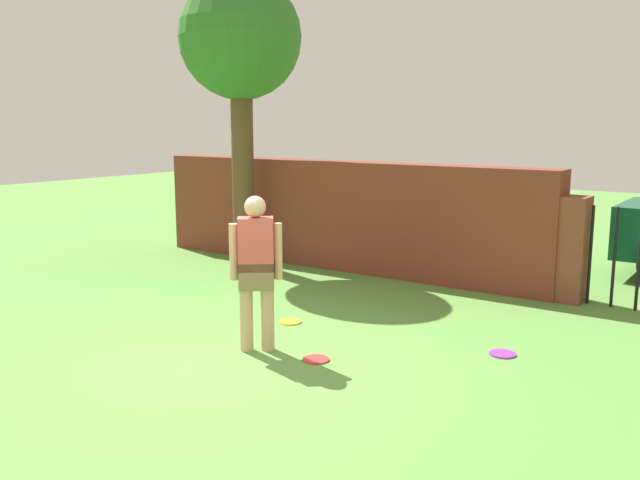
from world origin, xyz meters
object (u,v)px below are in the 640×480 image
at_px(frisbee_yellow, 290,322).
at_px(frisbee_red, 316,359).
at_px(person, 256,266).
at_px(tree, 240,44).
at_px(frisbee_purple, 502,354).

relative_size(frisbee_yellow, frisbee_red, 1.00).
distance_m(person, frisbee_red, 1.12).
bearing_deg(person, frisbee_yellow, -111.51).
xyz_separation_m(tree, frisbee_purple, (5.13, -1.88, -3.56)).
distance_m(tree, person, 5.12).
relative_size(frisbee_purple, frisbee_yellow, 1.00).
bearing_deg(tree, frisbee_red, -40.42).
relative_size(frisbee_purple, frisbee_red, 1.00).
xyz_separation_m(tree, frisbee_red, (3.65, -3.11, -3.56)).
height_order(frisbee_yellow, frisbee_red, same).
bearing_deg(frisbee_red, frisbee_yellow, 138.51).
bearing_deg(frisbee_purple, frisbee_yellow, -172.11).
height_order(frisbee_purple, frisbee_yellow, same).
height_order(tree, frisbee_red, tree).
relative_size(tree, frisbee_purple, 17.24).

